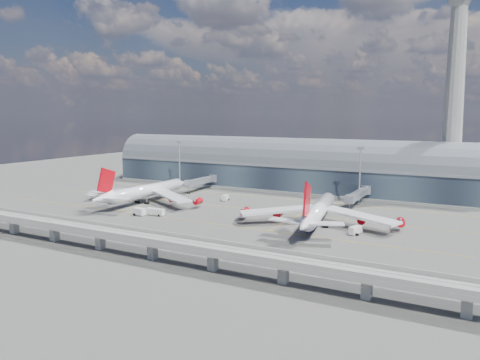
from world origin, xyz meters
The scene contains 20 objects.
ground centered at (0.00, 0.00, 0.00)m, with size 500.00×500.00×0.00m, color #474744.
taxi_lines centered at (0.00, 22.11, 0.01)m, with size 200.00×80.12×0.01m.
terminal centered at (0.00, 77.99, 11.34)m, with size 200.00×30.00×28.00m.
control_tower centered at (85.00, 83.00, 51.64)m, with size 19.00×19.00×103.00m.
guideway centered at (0.00, -55.00, 5.29)m, with size 220.00×8.50×7.20m.
floodlight_mast_left centered at (-50.00, 55.00, 13.63)m, with size 3.00×0.70×25.70m.
floodlight_mast_right centered at (50.00, 55.00, 13.63)m, with size 3.00×0.70×25.70m.
airliner_left centered at (-37.11, 9.31, 5.48)m, with size 59.79×62.77×19.18m.
airliner_right centered at (47.78, 5.39, 5.20)m, with size 60.19×62.97×20.04m.
jet_bridge_left centered at (-33.60, 53.12, 5.18)m, with size 4.40×28.00×7.25m.
jet_bridge_right centered at (50.99, 51.18, 5.18)m, with size 4.40×32.00×7.25m.
service_truck_0 centered at (-55.57, 12.81, 1.64)m, with size 2.86×7.73×3.18m.
service_truck_1 centered at (-21.39, -12.22, 1.51)m, with size 5.41×3.05×3.00m.
service_truck_2 centered at (-15.82, -9.06, 1.46)m, with size 7.81×2.60×2.81m.
service_truck_3 centered at (63.04, -0.19, 1.39)m, with size 3.55×5.99×2.72m.
service_truck_4 centered at (-7.32, 32.15, 1.35)m, with size 2.93×4.91×2.68m.
service_truck_5 centered at (-33.88, 25.47, 1.42)m, with size 6.15×4.22×2.78m.
cargo_train_0 centered at (1.59, -38.91, 0.93)m, with size 8.11×3.77×1.78m.
cargo_train_1 centered at (-4.08, -41.72, 0.98)m, with size 8.43×1.92×1.88m.
cargo_train_2 centered at (75.66, -36.59, 0.87)m, with size 7.44×1.62×1.66m.
Camera 1 is at (102.60, -155.19, 40.54)m, focal length 35.00 mm.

